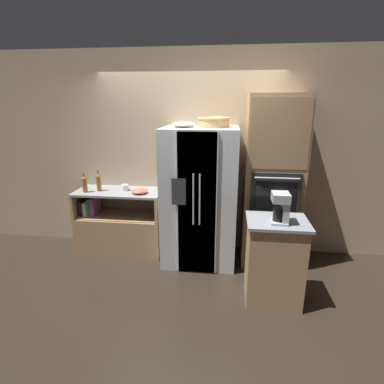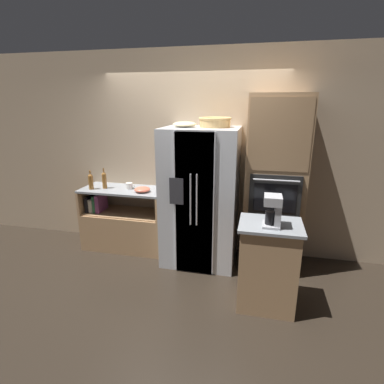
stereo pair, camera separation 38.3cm
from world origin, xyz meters
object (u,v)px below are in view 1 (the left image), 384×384
at_px(wicker_basket, 214,122).
at_px(fruit_bowl, 184,124).
at_px(bottle_short, 85,184).
at_px(coffee_maker, 282,207).
at_px(mixing_bowl, 140,191).
at_px(bottle_tall, 99,182).
at_px(mug, 125,188).
at_px(refrigerator, 200,197).
at_px(wall_oven, 272,183).

relative_size(wicker_basket, fruit_bowl, 1.38).
distance_m(fruit_bowl, bottle_short, 1.60).
bearing_deg(coffee_maker, bottle_short, 160.68).
bearing_deg(mixing_bowl, bottle_tall, 174.92).
bearing_deg(mixing_bowl, mug, 156.07).
bearing_deg(wicker_basket, bottle_tall, 179.55).
bearing_deg(refrigerator, coffee_maker, -44.26).
xyz_separation_m(bottle_short, mug, (0.52, 0.14, -0.08)).
bearing_deg(bottle_short, mug, 14.77).
xyz_separation_m(fruit_bowl, mug, (-0.86, 0.12, -0.89)).
bearing_deg(bottle_tall, coffee_maker, -22.42).
height_order(refrigerator, coffee_maker, refrigerator).
bearing_deg(wicker_basket, coffee_maker, -52.11).
xyz_separation_m(refrigerator, mug, (-1.07, 0.13, 0.05)).
relative_size(refrigerator, bottle_short, 6.59).
bearing_deg(mixing_bowl, fruit_bowl, -1.62).
distance_m(bottle_short, mug, 0.55).
bearing_deg(mixing_bowl, wall_oven, 1.68).
xyz_separation_m(fruit_bowl, bottle_short, (-1.38, -0.02, -0.81)).
relative_size(bottle_short, mug, 2.12).
height_order(bottle_tall, mixing_bowl, bottle_tall).
bearing_deg(bottle_tall, bottle_short, -152.57).
bearing_deg(fruit_bowl, bottle_short, -179.36).
bearing_deg(wall_oven, bottle_tall, 179.96).
bearing_deg(fruit_bowl, coffee_maker, -38.67).
relative_size(wicker_basket, mug, 3.12).
bearing_deg(mug, wall_oven, -1.55).
relative_size(mixing_bowl, coffee_maker, 0.69).
bearing_deg(bottle_tall, refrigerator, -3.30).
bearing_deg(bottle_short, bottle_tall, 27.43).
bearing_deg(mug, mixing_bowl, -23.93).
height_order(wall_oven, bottle_short, wall_oven).
bearing_deg(wicker_basket, wall_oven, 0.82).
distance_m(wall_oven, fruit_bowl, 1.36).
bearing_deg(mug, fruit_bowl, -8.18).
relative_size(wicker_basket, mixing_bowl, 1.86).
bearing_deg(wall_oven, refrigerator, -175.04).
height_order(refrigerator, mug, refrigerator).
xyz_separation_m(refrigerator, bottle_tall, (-1.43, 0.08, 0.14)).
height_order(bottle_tall, mug, bottle_tall).
height_order(refrigerator, mixing_bowl, refrigerator).
bearing_deg(refrigerator, mixing_bowl, 177.99).
distance_m(mixing_bowl, coffee_maker, 1.96).
bearing_deg(bottle_tall, wicker_basket, -0.45).
height_order(refrigerator, fruit_bowl, fruit_bowl).
bearing_deg(bottle_tall, wall_oven, -0.04).
bearing_deg(mixing_bowl, bottle_short, -177.54).
distance_m(refrigerator, bottle_short, 1.60).
height_order(fruit_bowl, bottle_tall, fruit_bowl).
distance_m(wicker_basket, fruit_bowl, 0.38).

